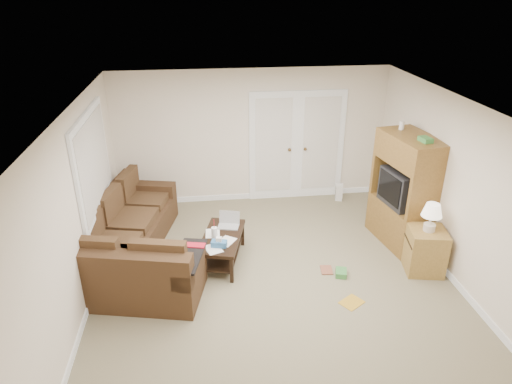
{
  "coord_description": "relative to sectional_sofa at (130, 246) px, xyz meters",
  "views": [
    {
      "loc": [
        -0.93,
        -5.25,
        3.89
      ],
      "look_at": [
        -0.18,
        0.67,
        1.1
      ],
      "focal_mm": 32.0,
      "sensor_mm": 36.0,
      "label": 1
    }
  ],
  "objects": [
    {
      "name": "floor",
      "position": [
        2.05,
        -0.65,
        -0.34
      ],
      "size": [
        5.5,
        5.5,
        0.0
      ],
      "primitive_type": "plane",
      "color": "gray",
      "rests_on": "ground"
    },
    {
      "name": "ceiling",
      "position": [
        2.05,
        -0.65,
        2.16
      ],
      "size": [
        5.0,
        5.5,
        0.02
      ],
      "primitive_type": "cube",
      "color": "white",
      "rests_on": "wall_back"
    },
    {
      "name": "wall_left",
      "position": [
        -0.45,
        -0.65,
        0.91
      ],
      "size": [
        0.02,
        5.5,
        2.5
      ],
      "primitive_type": "cube",
      "color": "#F0E2D0",
      "rests_on": "floor"
    },
    {
      "name": "wall_right",
      "position": [
        4.55,
        -0.65,
        0.91
      ],
      "size": [
        0.02,
        5.5,
        2.5
      ],
      "primitive_type": "cube",
      "color": "#F0E2D0",
      "rests_on": "floor"
    },
    {
      "name": "wall_back",
      "position": [
        2.05,
        2.1,
        0.91
      ],
      "size": [
        5.0,
        0.02,
        2.5
      ],
      "primitive_type": "cube",
      "color": "#F0E2D0",
      "rests_on": "floor"
    },
    {
      "name": "wall_front",
      "position": [
        2.05,
        -3.4,
        0.91
      ],
      "size": [
        5.0,
        0.02,
        2.5
      ],
      "primitive_type": "cube",
      "color": "#F0E2D0",
      "rests_on": "floor"
    },
    {
      "name": "baseboards",
      "position": [
        2.05,
        -0.65,
        -0.29
      ],
      "size": [
        5.0,
        5.5,
        0.1
      ],
      "primitive_type": null,
      "color": "silver",
      "rests_on": "floor"
    },
    {
      "name": "french_doors",
      "position": [
        2.9,
        2.07,
        0.7
      ],
      "size": [
        1.8,
        0.05,
        2.13
      ],
      "color": "silver",
      "rests_on": "floor"
    },
    {
      "name": "window_left",
      "position": [
        -0.41,
        0.35,
        1.21
      ],
      "size": [
        0.05,
        1.92,
        1.42
      ],
      "color": "silver",
      "rests_on": "wall_left"
    },
    {
      "name": "sectional_sofa",
      "position": [
        0.0,
        0.0,
        0.0
      ],
      "size": [
        2.02,
        3.14,
        0.87
      ],
      "rotation": [
        0.0,
        0.0,
        -0.23
      ],
      "color": "#432C19",
      "rests_on": "floor"
    },
    {
      "name": "coffee_table",
      "position": [
        1.36,
        -0.03,
        -0.1
      ],
      "size": [
        0.8,
        1.19,
        0.74
      ],
      "rotation": [
        0.0,
        0.0,
        -0.25
      ],
      "color": "black",
      "rests_on": "floor"
    },
    {
      "name": "tv_armoire",
      "position": [
        4.25,
        0.22,
        0.56
      ],
      "size": [
        0.78,
        1.2,
        1.92
      ],
      "rotation": [
        0.0,
        0.0,
        0.16
      ],
      "color": "brown",
      "rests_on": "floor"
    },
    {
      "name": "side_cabinet",
      "position": [
        4.25,
        -0.64,
        0.05
      ],
      "size": [
        0.6,
        0.6,
        1.08
      ],
      "rotation": [
        0.0,
        0.0,
        -0.19
      ],
      "color": "olive",
      "rests_on": "floor"
    },
    {
      "name": "space_heater",
      "position": [
        3.71,
        1.8,
        -0.17
      ],
      "size": [
        0.16,
        0.14,
        0.33
      ],
      "primitive_type": "cube",
      "rotation": [
        0.0,
        0.0,
        -0.27
      ],
      "color": "white",
      "rests_on": "floor"
    },
    {
      "name": "floor_magazine",
      "position": [
        2.99,
        -1.24,
        -0.34
      ],
      "size": [
        0.38,
        0.36,
        0.01
      ],
      "primitive_type": "cube",
      "rotation": [
        0.0,
        0.0,
        0.59
      ],
      "color": "#C28E22",
      "rests_on": "floor"
    },
    {
      "name": "floor_greenbox",
      "position": [
        3.03,
        -0.62,
        -0.3
      ],
      "size": [
        0.21,
        0.24,
        0.08
      ],
      "primitive_type": "cube",
      "rotation": [
        0.0,
        0.0,
        -0.28
      ],
      "color": "#3E873D",
      "rests_on": "floor"
    },
    {
      "name": "floor_book",
      "position": [
        2.77,
        -0.47,
        -0.33
      ],
      "size": [
        0.2,
        0.25,
        0.02
      ],
      "primitive_type": "imported",
      "rotation": [
        0.0,
        0.0,
        -0.12
      ],
      "color": "brown",
      "rests_on": "floor"
    }
  ]
}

